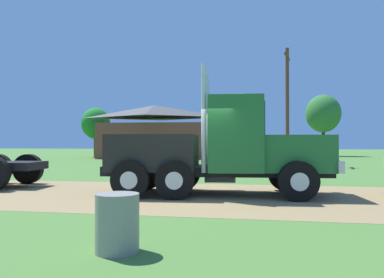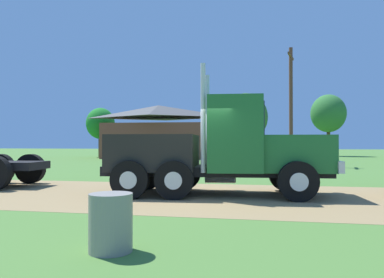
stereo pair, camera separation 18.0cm
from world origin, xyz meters
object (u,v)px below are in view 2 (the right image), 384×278
(shed_building, at_px, (158,133))
(utility_pole_near, at_px, (291,103))
(truck_foreground_white, at_px, (218,151))
(steel_barrel, at_px, (111,223))

(shed_building, height_order, utility_pole_near, utility_pole_near)
(truck_foreground_white, relative_size, steel_barrel, 8.38)
(truck_foreground_white, distance_m, steel_barrel, 6.23)
(steel_barrel, distance_m, shed_building, 34.37)
(truck_foreground_white, distance_m, shed_building, 28.74)
(steel_barrel, bearing_deg, shed_building, 104.94)
(steel_barrel, xyz_separation_m, shed_building, (-8.84, 33.13, 2.34))
(shed_building, bearing_deg, steel_barrel, -75.06)
(shed_building, xyz_separation_m, utility_pole_near, (12.97, -11.60, 1.64))
(steel_barrel, bearing_deg, truck_foreground_white, 82.34)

